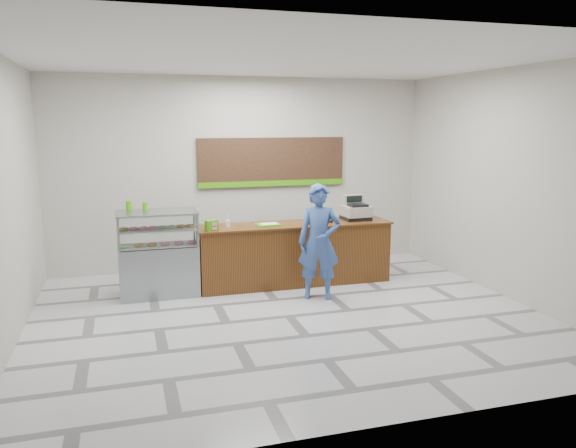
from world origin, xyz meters
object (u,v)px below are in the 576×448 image
object	(u,v)px
customer	(319,242)
sales_counter	(294,253)
cash_register	(355,211)
serving_tray	(268,224)
display_case	(158,253)

from	to	relation	value
customer	sales_counter	bearing A→B (deg)	119.17
cash_register	serving_tray	distance (m)	1.58
cash_register	customer	distance (m)	1.38
display_case	cash_register	bearing A→B (deg)	0.94
serving_tray	customer	size ratio (longest dim) A/B	0.23
sales_counter	serving_tray	xyz separation A→B (m)	(-0.45, -0.03, 0.52)
sales_counter	serving_tray	world-z (taller)	serving_tray
cash_register	serving_tray	bearing A→B (deg)	-179.72
sales_counter	cash_register	world-z (taller)	cash_register
serving_tray	customer	bearing A→B (deg)	-59.36
sales_counter	display_case	world-z (taller)	display_case
customer	display_case	bearing A→B (deg)	-179.69
display_case	cash_register	world-z (taller)	cash_register
cash_register	serving_tray	size ratio (longest dim) A/B	1.19
sales_counter	customer	xyz separation A→B (m)	(0.13, -0.86, 0.37)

